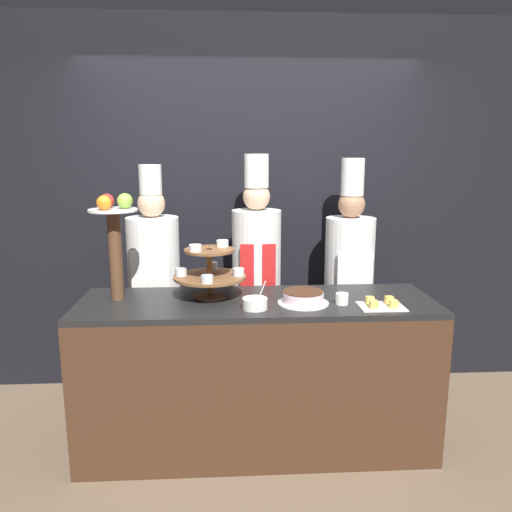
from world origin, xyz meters
TOP-DOWN VIEW (x-y plane):
  - ground_plane at (0.00, 0.00)m, footprint 14.00×14.00m
  - wall_back at (0.00, 1.29)m, footprint 10.00×0.06m
  - buffet_counter at (0.00, 0.33)m, footprint 2.14×0.66m
  - tiered_stand at (-0.28, 0.40)m, footprint 0.44×0.44m
  - fruit_pedestal at (-0.84, 0.40)m, footprint 0.28×0.28m
  - cake_round at (0.27, 0.24)m, footprint 0.30×0.30m
  - cup_white at (0.49, 0.22)m, footprint 0.07×0.07m
  - cake_square_tray at (0.70, 0.15)m, footprint 0.25×0.20m
  - serving_bowl_near at (-0.02, 0.16)m, footprint 0.14×0.14m
  - chef_left at (-0.69, 0.93)m, footprint 0.36×0.36m
  - chef_center_left at (0.03, 0.93)m, footprint 0.35×0.35m
  - chef_center_right at (0.71, 0.93)m, footprint 0.35×0.35m

SIDE VIEW (x-z plane):
  - ground_plane at x=0.00m, z-range 0.00..0.00m
  - buffet_counter at x=0.00m, z-range 0.00..0.95m
  - chef_left at x=-0.69m, z-range 0.08..1.82m
  - chef_center_right at x=0.71m, z-range 0.07..1.85m
  - cake_square_tray at x=0.70m, z-range 0.94..0.99m
  - serving_bowl_near at x=-0.02m, z-range 0.90..1.06m
  - cup_white at x=0.49m, z-range 0.95..1.02m
  - cake_round at x=0.27m, z-range 0.95..1.02m
  - chef_center_left at x=0.03m, z-range 0.09..1.90m
  - tiered_stand at x=-0.28m, z-range 0.95..1.29m
  - fruit_pedestal at x=-0.84m, z-range 1.05..1.68m
  - wall_back at x=0.00m, z-range 0.00..2.80m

